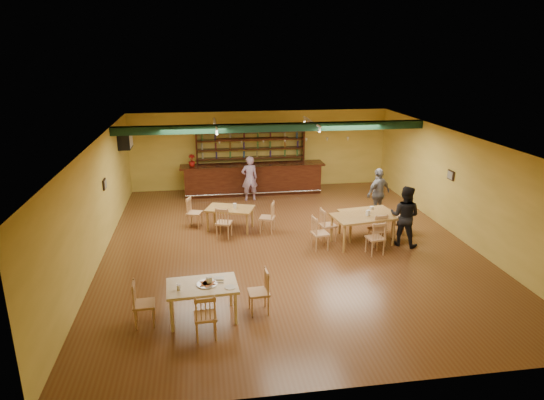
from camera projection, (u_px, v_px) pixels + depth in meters
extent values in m
plane|color=brown|center=(288.00, 245.00, 13.42)|extent=(12.00, 12.00, 0.00)
cube|color=black|center=(273.00, 127.00, 15.20)|extent=(10.00, 0.30, 0.25)
cube|color=white|center=(215.00, 124.00, 15.49)|extent=(0.05, 2.50, 0.05)
cube|color=white|center=(312.00, 122.00, 15.94)|extent=(0.05, 2.50, 0.05)
cube|color=white|center=(125.00, 140.00, 15.99)|extent=(0.34, 0.70, 0.48)
cube|color=black|center=(105.00, 184.00, 13.15)|extent=(0.04, 0.34, 0.28)
cube|color=black|center=(451.00, 175.00, 14.09)|extent=(0.04, 0.34, 0.28)
cube|color=black|center=(253.00, 179.00, 18.05)|extent=(5.38, 0.85, 1.13)
cube|color=black|center=(251.00, 160.00, 18.47)|extent=(4.17, 0.40, 2.28)
imported|color=maroon|center=(192.00, 160.00, 17.49)|extent=(0.32, 0.32, 0.45)
cube|color=olive|center=(230.00, 219.00, 14.48)|extent=(1.58, 1.24, 0.69)
cube|color=olive|center=(366.00, 224.00, 13.96)|extent=(1.60, 1.08, 0.75)
cube|color=olive|center=(362.00, 230.00, 13.40)|extent=(1.78, 1.23, 0.83)
cube|color=beige|center=(203.00, 301.00, 9.66)|extent=(1.45, 0.98, 0.75)
cylinder|color=silver|center=(207.00, 284.00, 9.56)|extent=(0.42, 0.42, 0.01)
cylinder|color=#EAE5C6|center=(179.00, 287.00, 9.33)|extent=(0.08, 0.08, 0.11)
cube|color=white|center=(219.00, 278.00, 9.78)|extent=(0.22, 0.17, 0.03)
cube|color=silver|center=(214.00, 282.00, 9.63)|extent=(0.33, 0.18, 0.00)
cylinder|color=white|center=(230.00, 287.00, 9.44)|extent=(0.23, 0.23, 0.01)
imported|color=#804AA0|center=(250.00, 178.00, 17.17)|extent=(0.64, 0.47, 1.63)
imported|color=black|center=(405.00, 216.00, 13.17)|extent=(1.05, 1.02, 1.71)
imported|color=slate|center=(378.00, 193.00, 15.33)|extent=(1.05, 0.79, 1.66)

